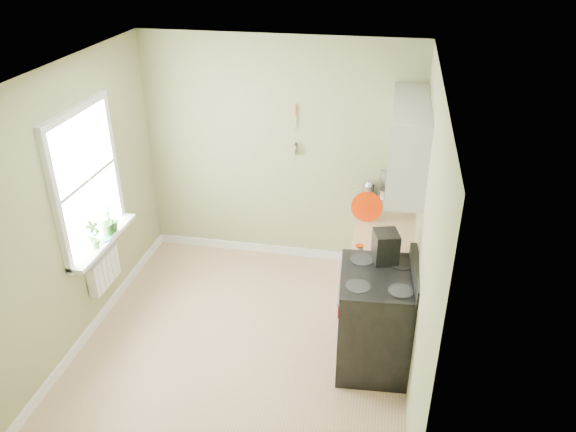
% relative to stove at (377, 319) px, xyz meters
% --- Properties ---
extents(floor, '(3.20, 3.60, 0.02)m').
position_rel_stove_xyz_m(floor, '(-1.28, -0.05, -0.51)').
color(floor, tan).
rests_on(floor, ground).
extents(ceiling, '(3.20, 3.60, 0.02)m').
position_rel_stove_xyz_m(ceiling, '(-1.28, -0.05, 2.21)').
color(ceiling, white).
rests_on(ceiling, wall_back).
extents(wall_back, '(3.20, 0.02, 2.70)m').
position_rel_stove_xyz_m(wall_back, '(-1.28, 1.76, 0.85)').
color(wall_back, '#969C6A').
rests_on(wall_back, floor).
extents(wall_left, '(0.02, 3.60, 2.70)m').
position_rel_stove_xyz_m(wall_left, '(-2.89, -0.05, 0.85)').
color(wall_left, '#969C6A').
rests_on(wall_left, floor).
extents(wall_right, '(0.02, 3.60, 2.70)m').
position_rel_stove_xyz_m(wall_right, '(0.33, -0.05, 0.85)').
color(wall_right, '#969C6A').
rests_on(wall_right, floor).
extents(base_cabinets, '(0.60, 1.60, 0.87)m').
position_rel_stove_xyz_m(base_cabinets, '(0.02, 0.95, -0.07)').
color(base_cabinets, silver).
rests_on(base_cabinets, floor).
extents(countertop, '(0.64, 1.60, 0.04)m').
position_rel_stove_xyz_m(countertop, '(0.01, 0.95, 0.39)').
color(countertop, tan).
rests_on(countertop, base_cabinets).
extents(upper_cabinets, '(0.35, 1.40, 0.80)m').
position_rel_stove_xyz_m(upper_cabinets, '(0.15, 1.05, 1.35)').
color(upper_cabinets, silver).
rests_on(upper_cabinets, wall_right).
extents(window, '(0.06, 1.14, 1.44)m').
position_rel_stove_xyz_m(window, '(-2.86, 0.25, 1.05)').
color(window, white).
rests_on(window, wall_left).
extents(window_sill, '(0.18, 1.14, 0.04)m').
position_rel_stove_xyz_m(window_sill, '(-2.79, 0.25, 0.38)').
color(window_sill, white).
rests_on(window_sill, wall_left).
extents(radiator, '(0.12, 0.50, 0.35)m').
position_rel_stove_xyz_m(radiator, '(-2.82, 0.20, 0.05)').
color(radiator, white).
rests_on(radiator, wall_left).
extents(wall_utensils, '(0.02, 0.14, 0.58)m').
position_rel_stove_xyz_m(wall_utensils, '(-1.08, 1.73, 1.06)').
color(wall_utensils, tan).
rests_on(wall_utensils, wall_back).
extents(stove, '(0.77, 0.86, 1.12)m').
position_rel_stove_xyz_m(stove, '(0.00, 0.00, 0.00)').
color(stove, black).
rests_on(stove, floor).
extents(stand_mixer, '(0.26, 0.34, 0.38)m').
position_rel_stove_xyz_m(stand_mixer, '(-0.01, 1.69, 0.57)').
color(stand_mixer, '#B2B2B7').
rests_on(stand_mixer, countertop).
extents(kettle, '(0.21, 0.12, 0.21)m').
position_rel_stove_xyz_m(kettle, '(-0.23, 1.67, 0.51)').
color(kettle, silver).
rests_on(kettle, countertop).
extents(coffee_maker, '(0.27, 0.28, 0.37)m').
position_rel_stove_xyz_m(coffee_maker, '(0.02, 0.25, 0.58)').
color(coffee_maker, black).
rests_on(coffee_maker, countertop).
extents(red_tray, '(0.33, 0.06, 0.33)m').
position_rel_stove_xyz_m(red_tray, '(-0.20, 1.12, 0.57)').
color(red_tray, '#B62600').
rests_on(red_tray, countertop).
extents(jar, '(0.07, 0.07, 0.08)m').
position_rel_stove_xyz_m(jar, '(-0.22, 0.47, 0.45)').
color(jar, beige).
rests_on(jar, countertop).
extents(plant_a, '(0.17, 0.19, 0.30)m').
position_rel_stove_xyz_m(plant_a, '(-2.78, 0.08, 0.55)').
color(plant_a, '#357026').
rests_on(plant_a, window_sill).
extents(plant_b, '(0.16, 0.19, 0.32)m').
position_rel_stove_xyz_m(plant_b, '(-2.78, 0.36, 0.56)').
color(plant_b, '#357026').
rests_on(plant_b, window_sill).
extents(plant_c, '(0.15, 0.15, 0.27)m').
position_rel_stove_xyz_m(plant_c, '(-2.78, 0.42, 0.53)').
color(plant_c, '#357026').
rests_on(plant_c, window_sill).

